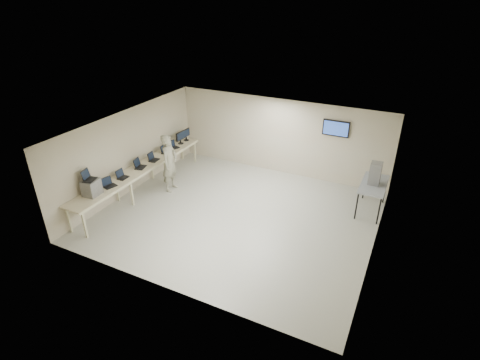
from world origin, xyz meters
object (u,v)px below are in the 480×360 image
at_px(equipment_box, 91,187).
at_px(soldier, 170,163).
at_px(workbench, 141,169).
at_px(side_table, 374,186).

distance_m(equipment_box, soldier, 2.75).
bearing_deg(workbench, soldier, 34.00).
xyz_separation_m(equipment_box, side_table, (7.25, 4.20, -0.26)).
relative_size(workbench, side_table, 3.78).
relative_size(equipment_box, soldier, 0.24).
height_order(equipment_box, soldier, soldier).
bearing_deg(side_table, equipment_box, -149.92).
distance_m(workbench, equipment_box, 2.10).
bearing_deg(equipment_box, workbench, 83.51).
xyz_separation_m(workbench, side_table, (7.19, 2.12, 0.05)).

